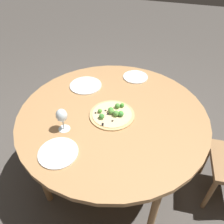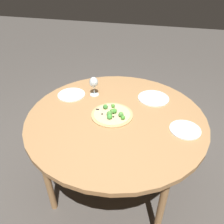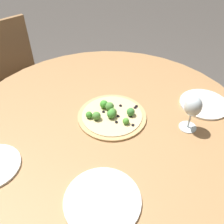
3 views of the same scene
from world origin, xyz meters
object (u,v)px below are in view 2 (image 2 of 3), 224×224
Objects in this scene: pizza at (112,114)px; plate_near at (153,98)px; wine_glass at (94,83)px; plate_far at (185,130)px; plate_side at (71,95)px.

pizza is 1.21× the size of plate_near.
plate_near is (-0.06, 0.51, -0.11)m from wine_glass.
plate_far is (0.37, 0.26, 0.00)m from plate_near.
pizza reaches higher than plate_far.
pizza is at bearing -40.71° from plate_near.
pizza reaches higher than plate_near.
pizza is 1.34× the size of plate_side.
wine_glass is at bearing -111.62° from plate_far.
pizza is 0.37m from wine_glass.
wine_glass reaches higher than plate_far.
pizza is 0.54m from plate_far.
wine_glass is 0.64× the size of plate_near.
plate_near is at bearing 97.10° from wine_glass.
plate_far and plate_side have the same top height.
plate_near is (-0.33, 0.28, -0.01)m from pizza.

